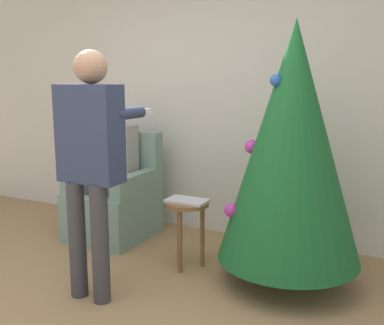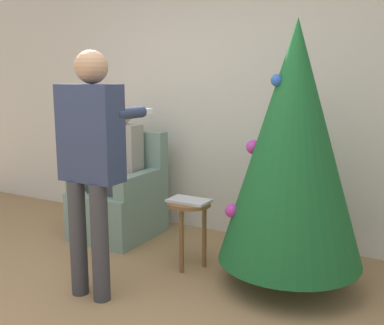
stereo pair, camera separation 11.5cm
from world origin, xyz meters
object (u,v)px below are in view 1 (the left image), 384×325
object	(u,v)px
armchair	(116,201)
person_seated	(113,165)
person_standing	(90,153)
christmas_tree	(292,144)
side_stool	(187,215)

from	to	relation	value
armchair	person_seated	world-z (taller)	person_seated
armchair	person_standing	bearing A→B (deg)	-60.48
armchair	christmas_tree	bearing A→B (deg)	-9.31
christmas_tree	side_stool	xyz separation A→B (m)	(-0.80, -0.07, -0.62)
christmas_tree	side_stool	bearing A→B (deg)	-174.66
armchair	person_seated	size ratio (longest dim) A/B	0.78
person_seated	side_stool	world-z (taller)	person_seated
person_standing	side_stool	distance (m)	1.00
christmas_tree	person_standing	world-z (taller)	christmas_tree
christmas_tree	person_standing	distance (m)	1.40
christmas_tree	side_stool	world-z (taller)	christmas_tree
armchair	person_standing	xyz separation A→B (m)	(0.61, -1.08, 0.68)
person_seated	side_stool	size ratio (longest dim) A/B	2.34
armchair	side_stool	world-z (taller)	armchair
christmas_tree	person_standing	xyz separation A→B (m)	(-1.16, -0.79, -0.03)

